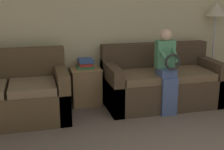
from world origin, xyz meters
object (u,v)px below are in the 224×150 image
book_stack (85,64)px  floor_lamp (216,16)px  side_shelf (86,86)px  child_left_seated (167,67)px  couch_main (161,83)px  couch_side (9,96)px

book_stack → floor_lamp: size_ratio=0.17×
side_shelf → child_left_seated: bearing=-30.5°
side_shelf → floor_lamp: bearing=1.0°
couch_main → book_stack: 1.26m
couch_main → side_shelf: couch_main is taller
book_stack → couch_main: bearing=-12.8°
book_stack → floor_lamp: 2.38m
floor_lamp → book_stack: bearing=-179.1°
side_shelf → book_stack: (-0.00, 0.00, 0.37)m
child_left_seated → book_stack: size_ratio=4.66×
couch_main → book_stack: bearing=167.2°
child_left_seated → book_stack: child_left_seated is taller
floor_lamp → couch_side: bearing=-173.7°
couch_main → floor_lamp: 1.54m
couch_main → book_stack: (-1.18, 0.27, 0.34)m
floor_lamp → side_shelf: bearing=-179.0°
couch_main → couch_side: bearing=-178.2°
side_shelf → book_stack: 0.37m
couch_side → child_left_seated: size_ratio=1.31×
couch_main → book_stack: couch_main is taller
couch_main → child_left_seated: (-0.08, -0.38, 0.36)m
floor_lamp → couch_main: bearing=-164.4°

